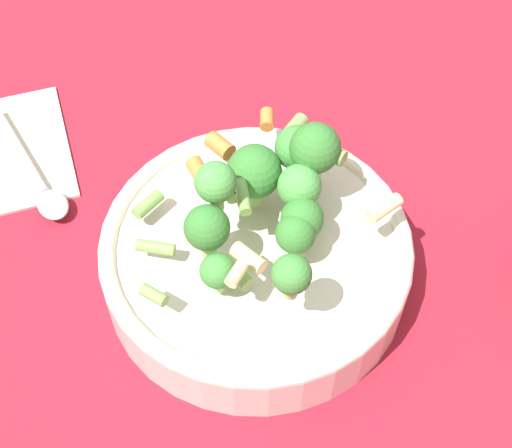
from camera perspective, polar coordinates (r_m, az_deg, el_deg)
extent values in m
plane|color=maroon|center=(0.60, 0.00, -4.12)|extent=(3.00, 3.00, 0.00)
cylinder|color=beige|center=(0.58, 0.00, -2.85)|extent=(0.25, 0.25, 0.05)
torus|color=beige|center=(0.56, 0.00, -1.49)|extent=(0.25, 0.25, 0.01)
cylinder|color=#8CB766|center=(0.54, 3.60, -0.90)|extent=(0.01, 0.01, 0.01)
sphere|color=#33722D|center=(0.53, 3.71, 0.43)|extent=(0.03, 0.03, 0.03)
cylinder|color=#8CB766|center=(0.57, -0.12, 2.47)|extent=(0.01, 0.01, 0.02)
sphere|color=#33722D|center=(0.55, -0.12, 4.23)|extent=(0.04, 0.04, 0.04)
cylinder|color=#8CB766|center=(0.52, -3.81, -1.76)|extent=(0.01, 0.01, 0.02)
sphere|color=#33722D|center=(0.50, -3.95, -0.29)|extent=(0.03, 0.03, 0.03)
cylinder|color=#8CB766|center=(0.52, -3.15, 1.87)|extent=(0.01, 0.01, 0.02)
sphere|color=#479342|center=(0.50, -3.26, 3.36)|extent=(0.03, 0.03, 0.03)
cylinder|color=#8CB766|center=(0.48, 2.77, -5.24)|extent=(0.01, 0.01, 0.01)
sphere|color=#3D8438|center=(0.47, 2.86, -4.04)|extent=(0.03, 0.03, 0.03)
cylinder|color=#8CB766|center=(0.57, 3.61, 4.36)|extent=(0.01, 0.01, 0.02)
sphere|color=#3D8438|center=(0.55, 3.73, 5.93)|extent=(0.04, 0.04, 0.04)
cylinder|color=#8CB766|center=(0.52, -3.26, -4.66)|extent=(0.01, 0.01, 0.01)
sphere|color=#3D8438|center=(0.50, -3.35, -3.63)|extent=(0.03, 0.03, 0.03)
cylinder|color=#8CB766|center=(0.56, 4.58, 4.32)|extent=(0.01, 0.01, 0.02)
sphere|color=#33722D|center=(0.54, 4.75, 6.07)|extent=(0.04, 0.04, 0.04)
cylinder|color=#8CB766|center=(0.53, 3.07, -1.93)|extent=(0.01, 0.01, 0.01)
sphere|color=#33722D|center=(0.52, 3.15, -0.81)|extent=(0.03, 0.03, 0.03)
cylinder|color=#8CB766|center=(0.55, 3.39, 1.61)|extent=(0.01, 0.01, 0.01)
sphere|color=#479342|center=(0.53, 3.50, 3.06)|extent=(0.03, 0.03, 0.03)
cylinder|color=#729E4C|center=(0.52, -1.24, 1.92)|extent=(0.03, 0.03, 0.01)
cylinder|color=#729E4C|center=(0.51, -8.19, -5.65)|extent=(0.01, 0.02, 0.01)
cylinder|color=#729E4C|center=(0.54, -8.03, -1.87)|extent=(0.02, 0.03, 0.01)
cylinder|color=#729E4C|center=(0.50, -1.58, -4.05)|extent=(0.02, 0.03, 0.01)
cylinder|color=orange|center=(0.57, -4.67, 4.35)|extent=(0.02, 0.02, 0.01)
cylinder|color=#729E4C|center=(0.56, -2.09, 2.94)|extent=(0.03, 0.03, 0.01)
cylinder|color=orange|center=(0.59, 0.89, 8.36)|extent=(0.02, 0.02, 0.01)
cylinder|color=#729E4C|center=(0.54, 6.06, 5.66)|extent=(0.02, 0.02, 0.01)
cylinder|color=beige|center=(0.54, 10.24, 1.24)|extent=(0.03, 0.02, 0.01)
cylinder|color=beige|center=(0.48, -1.57, -4.01)|extent=(0.02, 0.01, 0.01)
cylinder|color=orange|center=(0.57, -2.90, 6.27)|extent=(0.02, 0.03, 0.01)
cylinder|color=beige|center=(0.51, -0.62, -2.73)|extent=(0.02, 0.03, 0.01)
cylinder|color=#729E4C|center=(0.56, -8.64, 1.56)|extent=(0.03, 0.02, 0.01)
cylinder|color=#729E4C|center=(0.58, 3.09, 7.67)|extent=(0.03, 0.01, 0.01)
cube|color=beige|center=(0.72, -18.68, 5.71)|extent=(0.17, 0.18, 0.01)
cylinder|color=silver|center=(0.70, -18.37, 5.74)|extent=(0.06, 0.11, 0.01)
ellipsoid|color=silver|center=(0.65, -15.95, 1.50)|extent=(0.04, 0.04, 0.01)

